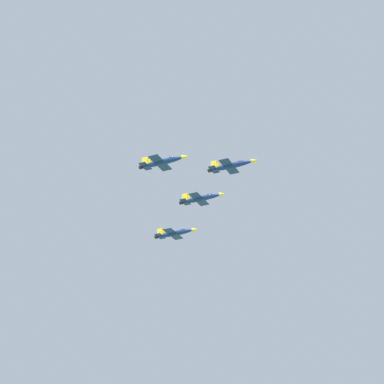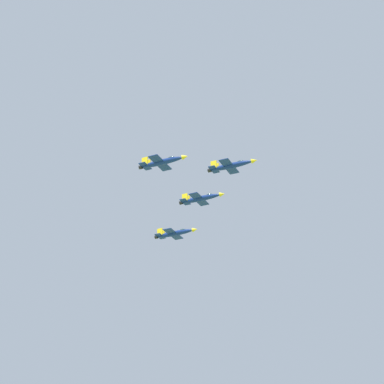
% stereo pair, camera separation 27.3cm
% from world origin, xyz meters
% --- Properties ---
extents(jet_lead, '(11.57, 18.36, 3.88)m').
position_xyz_m(jet_lead, '(6.05, 8.93, 147.54)').
color(jet_lead, navy).
extents(jet_left_wingman, '(11.77, 18.72, 3.95)m').
position_xyz_m(jet_left_wingman, '(-6.24, -12.63, 145.97)').
color(jet_left_wingman, navy).
extents(jet_right_wingman, '(11.61, 18.47, 3.90)m').
position_xyz_m(jet_right_wingman, '(25.34, -6.68, 145.22)').
color(jet_right_wingman, navy).
extents(jet_left_outer, '(12.00, 19.10, 4.03)m').
position_xyz_m(jet_left_outer, '(-18.54, -34.18, 141.41)').
color(jet_left_outer, navy).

